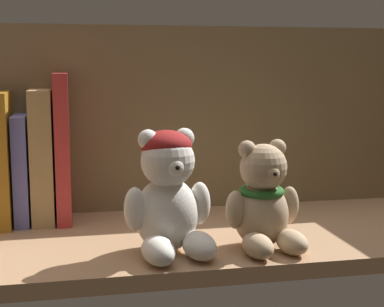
{
  "coord_description": "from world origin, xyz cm",
  "views": [
    {
      "loc": [
        -18.4,
        -74.31,
        24.59
      ],
      "look_at": [
        -2.97,
        0.0,
        12.95
      ],
      "focal_mm": 54.28,
      "sensor_mm": 36.0,
      "label": 1
    }
  ],
  "objects_px": {
    "book_5": "(23,167)",
    "teddy_bear_smaller": "(264,203)",
    "book_4": "(3,157)",
    "book_7": "(63,146)",
    "book_6": "(43,155)",
    "teddy_bear_larger": "(169,195)"
  },
  "relations": [
    {
      "from": "book_4",
      "to": "book_5",
      "type": "distance_m",
      "value": 0.03
    },
    {
      "from": "book_4",
      "to": "book_6",
      "type": "bearing_deg",
      "value": 0.0
    },
    {
      "from": "book_6",
      "to": "book_4",
      "type": "bearing_deg",
      "value": 180.0
    },
    {
      "from": "book_4",
      "to": "teddy_bear_smaller",
      "type": "distance_m",
      "value": 0.39
    },
    {
      "from": "book_4",
      "to": "book_5",
      "type": "bearing_deg",
      "value": 0.0
    },
    {
      "from": "book_5",
      "to": "book_7",
      "type": "height_order",
      "value": "book_7"
    },
    {
      "from": "book_5",
      "to": "book_6",
      "type": "height_order",
      "value": "book_6"
    },
    {
      "from": "teddy_bear_larger",
      "to": "book_6",
      "type": "bearing_deg",
      "value": 128.29
    },
    {
      "from": "book_5",
      "to": "book_6",
      "type": "relative_size",
      "value": 0.81
    },
    {
      "from": "book_7",
      "to": "teddy_bear_larger",
      "type": "relative_size",
      "value": 1.42
    },
    {
      "from": "book_4",
      "to": "teddy_bear_larger",
      "type": "height_order",
      "value": "book_4"
    },
    {
      "from": "book_7",
      "to": "teddy_bear_larger",
      "type": "bearing_deg",
      "value": -57.33
    },
    {
      "from": "book_5",
      "to": "teddy_bear_smaller",
      "type": "xyz_separation_m",
      "value": [
        0.3,
        -0.2,
        -0.02
      ]
    },
    {
      "from": "book_4",
      "to": "book_7",
      "type": "distance_m",
      "value": 0.09
    },
    {
      "from": "book_5",
      "to": "teddy_bear_larger",
      "type": "xyz_separation_m",
      "value": [
        0.18,
        -0.2,
        -0.01
      ]
    },
    {
      "from": "book_7",
      "to": "teddy_bear_smaller",
      "type": "relative_size",
      "value": 1.59
    },
    {
      "from": "book_6",
      "to": "teddy_bear_smaller",
      "type": "height_order",
      "value": "book_6"
    },
    {
      "from": "book_4",
      "to": "book_5",
      "type": "xyz_separation_m",
      "value": [
        0.03,
        0.0,
        -0.02
      ]
    },
    {
      "from": "book_4",
      "to": "teddy_bear_smaller",
      "type": "height_order",
      "value": "book_4"
    },
    {
      "from": "book_6",
      "to": "teddy_bear_smaller",
      "type": "xyz_separation_m",
      "value": [
        0.27,
        -0.2,
        -0.04
      ]
    },
    {
      "from": "book_6",
      "to": "teddy_bear_smaller",
      "type": "bearing_deg",
      "value": -36.59
    },
    {
      "from": "book_4",
      "to": "teddy_bear_smaller",
      "type": "xyz_separation_m",
      "value": [
        0.33,
        -0.2,
        -0.04
      ]
    }
  ]
}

